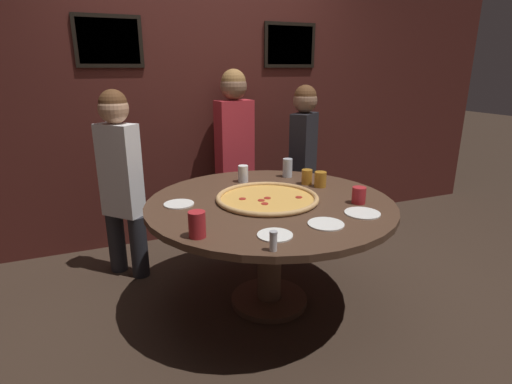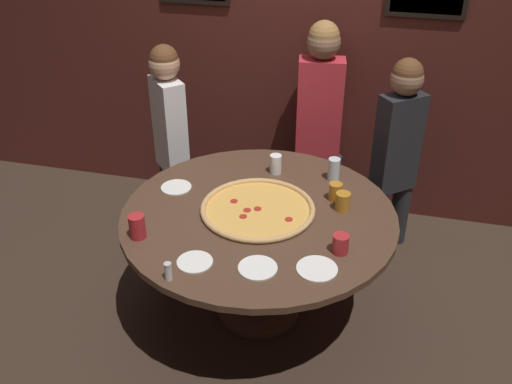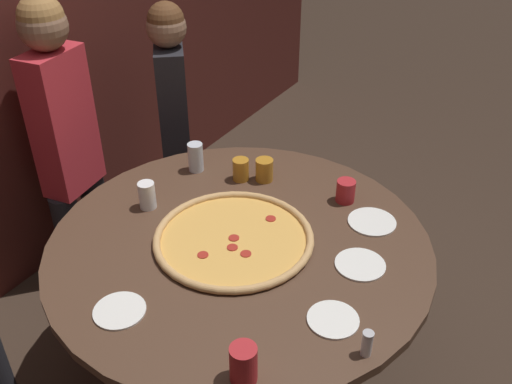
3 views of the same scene
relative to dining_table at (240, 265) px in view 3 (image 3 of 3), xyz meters
name	(u,v)px [view 3 (image 3 of 3)]	position (x,y,z in m)	size (l,w,h in m)	color
ground_plane	(242,361)	(0.00, 0.00, -0.61)	(24.00, 24.00, 0.00)	#38281E
dining_table	(240,265)	(0.00, 0.00, 0.00)	(1.58, 1.58, 0.74)	#4C3323
giant_pizza	(234,238)	(-0.01, 0.02, 0.14)	(0.66, 0.66, 0.03)	#E5A84C
drink_cup_centre_back	(147,195)	(-0.01, 0.48, 0.19)	(0.07, 0.07, 0.12)	white
drink_cup_near_left	(196,157)	(0.36, 0.48, 0.20)	(0.07, 0.07, 0.14)	silver
drink_cup_front_edge	(264,170)	(0.46, 0.15, 0.19)	(0.08, 0.08, 0.11)	#BC7A23
drink_cup_near_right	(241,170)	(0.40, 0.25, 0.18)	(0.08, 0.08, 0.11)	#BC7A23
drink_cup_by_shaker	(346,191)	(0.49, -0.25, 0.18)	(0.08, 0.08, 0.10)	#B22328
drink_cup_beside_pizza	(243,364)	(-0.57, -0.38, 0.20)	(0.09, 0.09, 0.13)	#B22328
white_plate_far_back	(360,265)	(0.11, -0.49, 0.13)	(0.20, 0.20, 0.01)	white
white_plate_near_front	(372,222)	(0.40, -0.42, 0.13)	(0.21, 0.21, 0.01)	white
white_plate_beside_cup	(333,319)	(-0.21, -0.52, 0.13)	(0.18, 0.18, 0.01)	white
white_plate_left_side	(120,311)	(-0.55, 0.15, 0.13)	(0.19, 0.19, 0.01)	white
condiment_shaker	(367,343)	(-0.29, -0.67, 0.18)	(0.04, 0.04, 0.10)	silver
diner_far_left	(64,128)	(0.17, 1.15, 0.27)	(0.40, 0.23, 1.54)	#232328
diner_side_left	(174,111)	(0.74, 0.91, 0.19)	(0.35, 0.32, 1.41)	#232328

